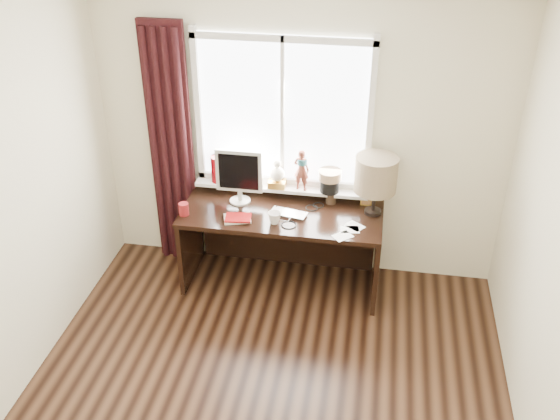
% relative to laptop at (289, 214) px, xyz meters
% --- Properties ---
extents(ceiling, '(3.50, 4.00, 0.00)m').
position_rel_laptop_xyz_m(ceiling, '(0.03, -1.60, 1.84)').
color(ceiling, white).
rests_on(ceiling, wall_back).
extents(wall_back, '(3.50, 0.00, 2.60)m').
position_rel_laptop_xyz_m(wall_back, '(0.03, 0.40, 0.54)').
color(wall_back, beige).
rests_on(wall_back, ground).
extents(laptop, '(0.34, 0.26, 0.02)m').
position_rel_laptop_xyz_m(laptop, '(0.00, 0.00, 0.00)').
color(laptop, silver).
rests_on(laptop, desk).
extents(mug, '(0.15, 0.14, 0.11)m').
position_rel_laptop_xyz_m(mug, '(-0.10, -0.15, 0.04)').
color(mug, white).
rests_on(mug, desk).
extents(red_cup, '(0.08, 0.08, 0.11)m').
position_rel_laptop_xyz_m(red_cup, '(-0.87, -0.14, 0.04)').
color(red_cup, maroon).
rests_on(red_cup, desk).
extents(window, '(1.52, 0.22, 1.40)m').
position_rel_laptop_xyz_m(window, '(-0.10, 0.35, 0.55)').
color(window, white).
rests_on(window, ground).
extents(curtain, '(0.38, 0.09, 2.25)m').
position_rel_laptop_xyz_m(curtain, '(-1.10, 0.31, 0.35)').
color(curtain, black).
rests_on(curtain, floor).
extents(desk, '(1.70, 0.70, 0.75)m').
position_rel_laptop_xyz_m(desk, '(-0.07, 0.13, -0.26)').
color(desk, black).
rests_on(desk, floor).
extents(monitor, '(0.40, 0.18, 0.49)m').
position_rel_laptop_xyz_m(monitor, '(-0.45, 0.15, 0.27)').
color(monitor, beige).
rests_on(monitor, desk).
extents(notebook_stack, '(0.26, 0.22, 0.03)m').
position_rel_laptop_xyz_m(notebook_stack, '(-0.41, -0.15, 0.00)').
color(notebook_stack, beige).
rests_on(notebook_stack, desk).
extents(brush_holder, '(0.09, 0.09, 0.25)m').
position_rel_laptop_xyz_m(brush_holder, '(0.33, 0.26, 0.05)').
color(brush_holder, black).
rests_on(brush_holder, desk).
extents(icon_frame, '(0.10, 0.03, 0.13)m').
position_rel_laptop_xyz_m(icon_frame, '(0.63, 0.26, 0.05)').
color(icon_frame, gold).
rests_on(icon_frame, desk).
extents(table_lamp, '(0.35, 0.35, 0.52)m').
position_rel_laptop_xyz_m(table_lamp, '(0.69, 0.15, 0.35)').
color(table_lamp, black).
rests_on(table_lamp, desk).
extents(loose_papers, '(0.27, 0.34, 0.00)m').
position_rel_laptop_xyz_m(loose_papers, '(0.52, -0.16, -0.01)').
color(loose_papers, white).
rests_on(loose_papers, desk).
extents(desk_cables, '(0.36, 0.51, 0.01)m').
position_rel_laptop_xyz_m(desk_cables, '(0.12, 0.02, -0.01)').
color(desk_cables, black).
rests_on(desk_cables, desk).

